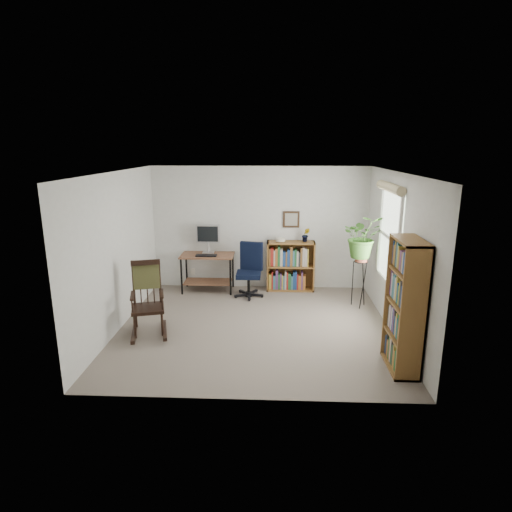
{
  "coord_description": "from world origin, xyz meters",
  "views": [
    {
      "loc": [
        0.29,
        -6.24,
        2.77
      ],
      "look_at": [
        0.0,
        0.4,
        1.05
      ],
      "focal_mm": 30.0,
      "sensor_mm": 36.0,
      "label": 1
    }
  ],
  "objects_px": {
    "office_chair": "(249,270)",
    "desk": "(208,273)",
    "tall_bookshelf": "(405,306)",
    "rocking_chair": "(147,299)",
    "low_bookshelf": "(291,266)"
  },
  "relations": [
    {
      "from": "office_chair",
      "to": "desk",
      "type": "bearing_deg",
      "value": 171.92
    },
    {
      "from": "office_chair",
      "to": "low_bookshelf",
      "type": "height_order",
      "value": "office_chair"
    },
    {
      "from": "low_bookshelf",
      "to": "office_chair",
      "type": "bearing_deg",
      "value": -152.02
    },
    {
      "from": "office_chair",
      "to": "rocking_chair",
      "type": "xyz_separation_m",
      "value": [
        -1.4,
        -1.73,
        0.05
      ]
    },
    {
      "from": "tall_bookshelf",
      "to": "desk",
      "type": "bearing_deg",
      "value": 135.3
    },
    {
      "from": "office_chair",
      "to": "rocking_chair",
      "type": "relative_size",
      "value": 0.91
    },
    {
      "from": "tall_bookshelf",
      "to": "office_chair",
      "type": "bearing_deg",
      "value": 129.11
    },
    {
      "from": "desk",
      "to": "tall_bookshelf",
      "type": "distance_m",
      "value": 4.14
    },
    {
      "from": "rocking_chair",
      "to": "tall_bookshelf",
      "type": "bearing_deg",
      "value": -29.23
    },
    {
      "from": "low_bookshelf",
      "to": "rocking_chair",
      "type": "bearing_deg",
      "value": -135.65
    },
    {
      "from": "desk",
      "to": "tall_bookshelf",
      "type": "xyz_separation_m",
      "value": [
        2.92,
        -2.89,
        0.48
      ]
    },
    {
      "from": "low_bookshelf",
      "to": "tall_bookshelf",
      "type": "relative_size",
      "value": 0.58
    },
    {
      "from": "desk",
      "to": "tall_bookshelf",
      "type": "relative_size",
      "value": 0.6
    },
    {
      "from": "low_bookshelf",
      "to": "tall_bookshelf",
      "type": "height_order",
      "value": "tall_bookshelf"
    },
    {
      "from": "low_bookshelf",
      "to": "tall_bookshelf",
      "type": "bearing_deg",
      "value": -66.54
    }
  ]
}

